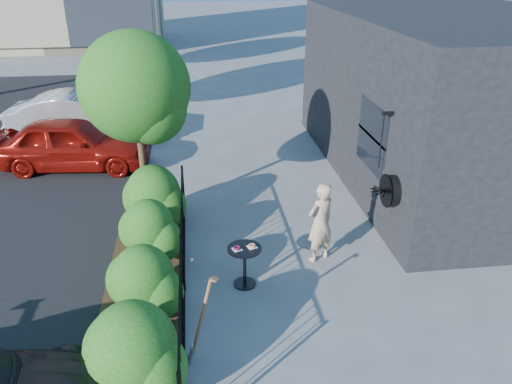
{
  "coord_description": "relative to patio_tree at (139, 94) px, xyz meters",
  "views": [
    {
      "loc": [
        -1.17,
        -7.16,
        5.23
      ],
      "look_at": [
        -0.09,
        1.27,
        1.2
      ],
      "focal_mm": 35.0,
      "sensor_mm": 36.0,
      "label": 1
    }
  ],
  "objects": [
    {
      "name": "ground",
      "position": [
        2.24,
        -2.76,
        -2.76
      ],
      "size": [
        120.0,
        120.0,
        0.0
      ],
      "primitive_type": "plane",
      "color": "gray",
      "rests_on": "ground"
    },
    {
      "name": "shop_building",
      "position": [
        7.73,
        1.74,
        -0.76
      ],
      "size": [
        6.22,
        9.0,
        4.0
      ],
      "color": "black",
      "rests_on": "ground"
    },
    {
      "name": "fence",
      "position": [
        0.74,
        -2.76,
        -2.2
      ],
      "size": [
        0.05,
        6.05,
        1.1
      ],
      "color": "black",
      "rests_on": "ground"
    },
    {
      "name": "planting_bed",
      "position": [
        0.04,
        -2.76,
        -2.72
      ],
      "size": [
        1.3,
        6.0,
        0.08
      ],
      "primitive_type": "cube",
      "color": "#382616",
      "rests_on": "ground"
    },
    {
      "name": "shrubs",
      "position": [
        0.14,
        -2.66,
        -2.06
      ],
      "size": [
        1.1,
        5.6,
        1.24
      ],
      "color": "#125218",
      "rests_on": "ground"
    },
    {
      "name": "patio_tree",
      "position": [
        0.0,
        0.0,
        0.0
      ],
      "size": [
        2.2,
        2.2,
        3.94
      ],
      "color": "#3F2B19",
      "rests_on": "ground"
    },
    {
      "name": "cafe_table",
      "position": [
        1.79,
        -2.72,
        -2.25
      ],
      "size": [
        0.59,
        0.59,
        0.8
      ],
      "rotation": [
        0.0,
        0.0,
        0.35
      ],
      "color": "black",
      "rests_on": "ground"
    },
    {
      "name": "woman",
      "position": [
        3.26,
        -2.08,
        -1.98
      ],
      "size": [
        0.68,
        0.6,
        1.57
      ],
      "primitive_type": "imported",
      "rotation": [
        0.0,
        0.0,
        3.62
      ],
      "color": "tan",
      "rests_on": "ground"
    },
    {
      "name": "shovel",
      "position": [
        0.98,
        -4.44,
        -2.14
      ],
      "size": [
        0.48,
        0.19,
        1.43
      ],
      "color": "brown",
      "rests_on": "ground"
    },
    {
      "name": "car_red",
      "position": [
        -2.21,
        3.21,
        -2.07
      ],
      "size": [
        4.2,
        2.03,
        1.38
      ],
      "primitive_type": "imported",
      "rotation": [
        0.0,
        0.0,
        1.47
      ],
      "color": "#9F140D",
      "rests_on": "ground"
    },
    {
      "name": "car_silver",
      "position": [
        -2.35,
        5.58,
        -2.03
      ],
      "size": [
        4.52,
        1.83,
        1.46
      ],
      "primitive_type": "imported",
      "rotation": [
        0.0,
        0.0,
        1.51
      ],
      "color": "#ABACB0",
      "rests_on": "ground"
    }
  ]
}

